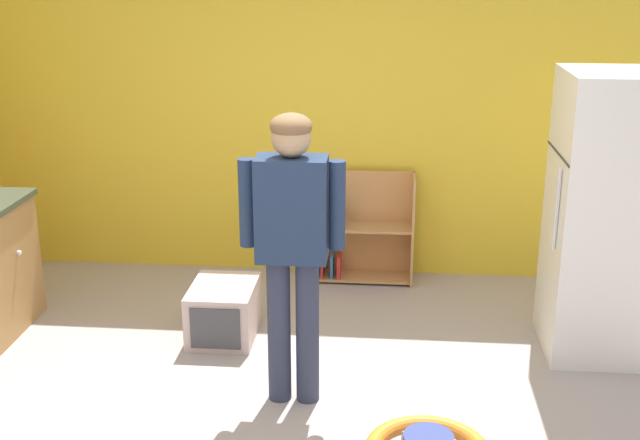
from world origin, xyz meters
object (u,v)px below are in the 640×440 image
(bookshelf, at_px, (355,232))
(pet_carrier, at_px, (224,311))
(standing_person, at_px, (292,233))
(refrigerator, at_px, (611,217))

(bookshelf, distance_m, pet_carrier, 1.39)
(bookshelf, xyz_separation_m, pet_carrier, (-0.81, -1.10, -0.20))
(standing_person, xyz_separation_m, pet_carrier, (-0.56, 0.76, -0.82))
(refrigerator, height_order, bookshelf, refrigerator)
(refrigerator, height_order, pet_carrier, refrigerator)
(standing_person, bearing_deg, bookshelf, 82.10)
(pet_carrier, bearing_deg, standing_person, -53.67)
(pet_carrier, bearing_deg, bookshelf, 53.54)
(bookshelf, relative_size, pet_carrier, 1.54)
(standing_person, relative_size, pet_carrier, 2.99)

